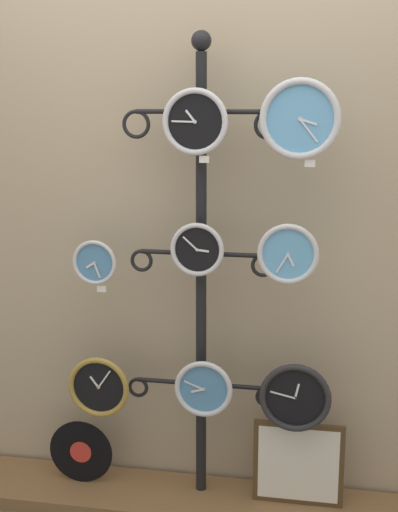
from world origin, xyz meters
TOP-DOWN VIEW (x-y plane):
  - shop_wall at (0.00, 0.57)m, footprint 4.40×0.04m
  - low_shelf at (0.00, 0.35)m, footprint 2.20×0.36m
  - display_stand at (0.00, 0.41)m, footprint 0.66×0.35m
  - clock_top_center at (-0.01, 0.32)m, footprint 0.26×0.04m
  - clock_top_right at (0.40, 0.30)m, footprint 0.31×0.04m
  - clock_middle_left at (-0.44, 0.33)m, footprint 0.19×0.04m
  - clock_middle_center at (0.00, 0.32)m, footprint 0.22×0.04m
  - clock_middle_right at (0.37, 0.30)m, footprint 0.25×0.04m
  - clock_bottom_left at (-0.44, 0.31)m, footprint 0.28×0.04m
  - clock_bottom_center at (0.03, 0.30)m, footprint 0.25×0.04m
  - clock_bottom_right at (0.42, 0.30)m, footprint 0.30×0.04m
  - vinyl_record at (-0.55, 0.37)m, footprint 0.30×0.01m
  - picture_frame at (0.43, 0.37)m, footprint 0.39×0.02m
  - price_tag_upper at (0.03, 0.32)m, footprint 0.04×0.00m
  - price_tag_mid at (0.44, 0.30)m, footprint 0.04×0.00m
  - price_tag_lower at (-0.42, 0.33)m, footprint 0.04×0.00m

SIDE VIEW (x-z plane):
  - low_shelf at x=0.00m, z-range 0.00..0.06m
  - vinyl_record at x=-0.55m, z-range 0.06..0.36m
  - picture_frame at x=0.43m, z-range 0.06..0.44m
  - clock_bottom_left at x=-0.44m, z-range 0.42..0.70m
  - clock_bottom_right at x=0.42m, z-range 0.43..0.73m
  - clock_bottom_center at x=0.03m, z-range 0.47..0.72m
  - display_stand at x=0.00m, z-range -0.21..1.85m
  - price_tag_lower at x=-0.42m, z-range 0.98..1.01m
  - clock_middle_left at x=-0.44m, z-range 1.02..1.21m
  - clock_middle_center at x=0.00m, z-range 1.08..1.30m
  - clock_middle_right at x=0.37m, z-range 1.07..1.31m
  - shop_wall at x=0.00m, z-range 0.00..2.80m
  - price_tag_mid at x=0.44m, z-range 1.53..1.56m
  - price_tag_upper at x=0.03m, z-range 1.54..1.57m
  - clock_top_center at x=-0.01m, z-range 1.57..1.83m
  - clock_top_right at x=0.40m, z-range 1.56..1.87m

